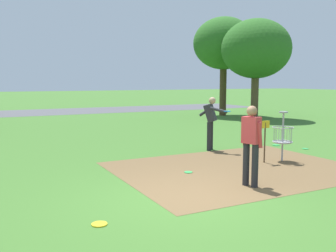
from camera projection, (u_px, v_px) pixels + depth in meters
ground_plane at (187, 200)px, 7.07m from camera, size 160.00×160.00×0.00m
dirt_tee_pad at (237, 168)px, 9.59m from camera, size 6.01×4.61×0.01m
disc_golf_basket at (281, 135)px, 10.36m from camera, size 0.98×0.58×1.39m
player_foreground_watching at (211, 120)px, 12.04m from camera, size 0.63×1.11×1.71m
player_throwing at (251, 141)px, 7.88m from camera, size 0.44×0.50×1.71m
frisbee_near_basket at (99, 224)px, 5.84m from camera, size 0.25×0.25×0.02m
frisbee_mid_grass at (305, 149)px, 12.35m from camera, size 0.20×0.20×0.02m
frisbee_far_right at (276, 145)px, 13.03m from camera, size 0.26×0.26×0.02m
frisbee_scattered_a at (188, 172)px, 9.16m from camera, size 0.20×0.20×0.02m
frisbee_scattered_b at (252, 141)px, 13.84m from camera, size 0.24×0.24×0.02m
tree_near_left at (256, 49)px, 21.95m from camera, size 4.06×4.06×5.81m
tree_near_right at (224, 44)px, 24.01m from camera, size 3.90×3.90×6.26m
parking_lot_strip at (30, 113)px, 26.56m from camera, size 36.00×6.00×0.01m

